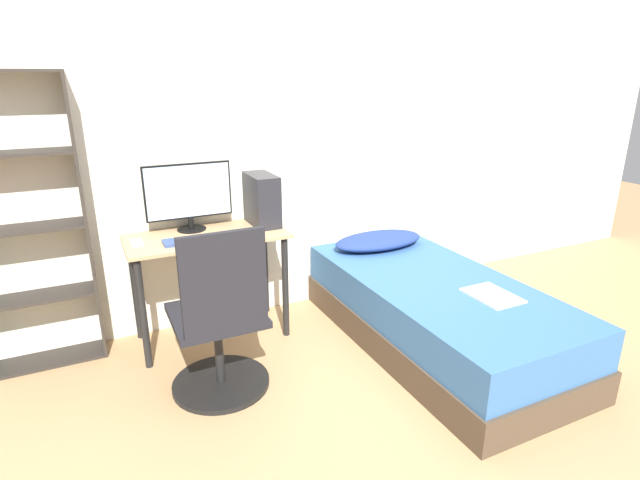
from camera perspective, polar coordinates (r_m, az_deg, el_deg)
name	(u,v)px	position (r m, az deg, el deg)	size (l,w,h in m)	color
ground_plane	(370,415)	(2.84, 5.70, -19.24)	(14.00, 14.00, 0.00)	tan
wall_back	(267,145)	(3.61, -6.07, 10.73)	(8.00, 0.05, 2.50)	silver
desk	(208,254)	(3.36, -12.68, -1.54)	(1.02, 0.51, 0.74)	tan
office_chair	(220,332)	(2.84, -11.33, -10.27)	(0.56, 0.56, 1.00)	black
bed	(435,312)	(3.44, 13.02, -8.04)	(0.96, 1.97, 0.45)	#4C3D2D
pillow	(379,240)	(3.87, 6.71, -0.05)	(0.73, 0.36, 0.11)	navy
magazine	(492,296)	(3.20, 19.09, -6.02)	(0.24, 0.32, 0.01)	silver
monitor	(189,194)	(3.38, -14.78, 5.09)	(0.56, 0.19, 0.45)	black
keyboard	(194,240)	(3.20, -14.19, 0.04)	(0.38, 0.13, 0.02)	#33477A
pc_tower	(262,200)	(3.44, -6.66, 4.61)	(0.16, 0.33, 0.35)	#232328
phone	(137,243)	(3.26, -20.22, -0.30)	(0.07, 0.14, 0.01)	#B7B7BC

